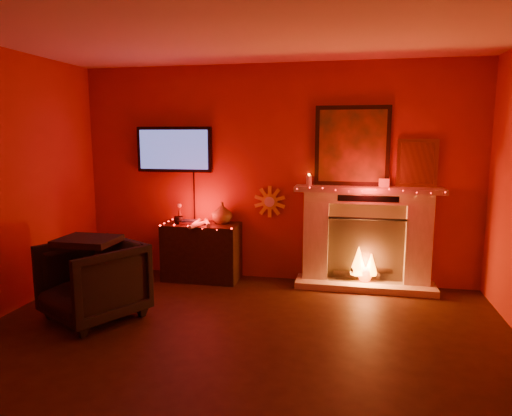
{
  "coord_description": "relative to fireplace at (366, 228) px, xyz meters",
  "views": [
    {
      "loc": [
        0.93,
        -3.14,
        1.83
      ],
      "look_at": [
        -0.07,
        1.7,
        1.04
      ],
      "focal_mm": 32.0,
      "sensor_mm": 36.0,
      "label": 1
    }
  ],
  "objects": [
    {
      "name": "fireplace",
      "position": [
        0.0,
        0.0,
        0.0
      ],
      "size": [
        1.72,
        0.4,
        2.18
      ],
      "color": "beige",
      "rests_on": "floor"
    },
    {
      "name": "armchair",
      "position": [
        -2.7,
        -1.56,
        -0.33
      ],
      "size": [
        1.15,
        1.16,
        0.78
      ],
      "primitive_type": "imported",
      "rotation": [
        0.0,
        0.0,
        -0.52
      ],
      "color": "black",
      "rests_on": "floor"
    },
    {
      "name": "tv",
      "position": [
        -2.44,
        0.06,
        0.92
      ],
      "size": [
        1.0,
        0.07,
        1.24
      ],
      "color": "black",
      "rests_on": "room"
    },
    {
      "name": "room",
      "position": [
        -1.14,
        -2.39,
        0.63
      ],
      "size": [
        5.0,
        5.0,
        5.0
      ],
      "color": "black",
      "rests_on": "ground"
    },
    {
      "name": "sunburst_clock",
      "position": [
        -1.19,
        0.09,
        0.28
      ],
      "size": [
        0.4,
        0.03,
        0.4
      ],
      "color": "yellow",
      "rests_on": "room"
    },
    {
      "name": "console_table",
      "position": [
        -2.02,
        -0.13,
        -0.33
      ],
      "size": [
        0.95,
        0.6,
        1.0
      ],
      "color": "black",
      "rests_on": "floor"
    }
  ]
}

